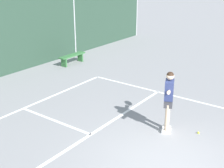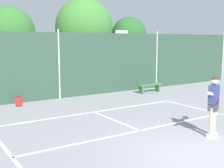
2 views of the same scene
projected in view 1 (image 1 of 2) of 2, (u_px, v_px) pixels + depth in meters
name	position (u px, v px, depth m)	size (l,w,h in m)	color
ground_plane	(168.00, 165.00, 7.53)	(120.00, 120.00, 0.00)	gray
court_markings	(145.00, 156.00, 7.89)	(8.30, 11.10, 0.01)	white
basketball_hoop	(31.00, 13.00, 16.41)	(0.90, 0.67, 3.55)	#284CB2
tennis_player	(169.00, 96.00, 8.71)	(1.30, 0.71, 1.85)	silver
tennis_ball	(198.00, 133.00, 8.94)	(0.07, 0.07, 0.07)	#CCE033
courtside_bench	(72.00, 57.00, 15.42)	(1.60, 0.36, 0.48)	#336B38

